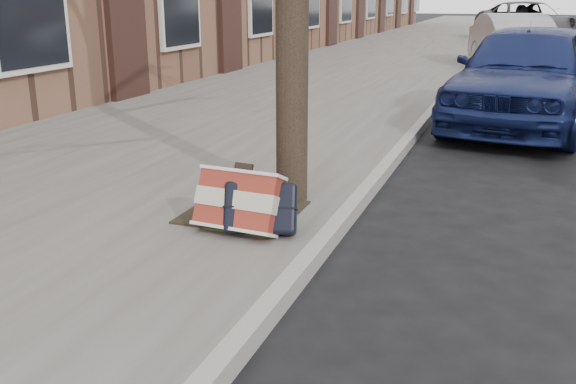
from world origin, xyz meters
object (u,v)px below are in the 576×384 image
(car_near_mid, at_px, (516,43))
(suitcase_red, at_px, (239,201))
(suitcase_navy, at_px, (261,207))
(car_near_front, at_px, (527,74))

(car_near_mid, bearing_deg, suitcase_red, -114.09)
(car_near_mid, bearing_deg, suitcase_navy, -113.36)
(suitcase_red, bearing_deg, suitcase_navy, 11.75)
(suitcase_navy, bearing_deg, car_near_front, 56.84)
(suitcase_navy, xyz_separation_m, car_near_mid, (1.46, 12.41, 0.34))
(car_near_front, relative_size, car_near_mid, 1.05)
(suitcase_navy, xyz_separation_m, car_near_front, (1.73, 5.47, 0.40))
(car_near_front, bearing_deg, car_near_mid, 100.76)
(suitcase_navy, height_order, car_near_front, car_near_front)
(suitcase_red, bearing_deg, car_near_mid, 86.95)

